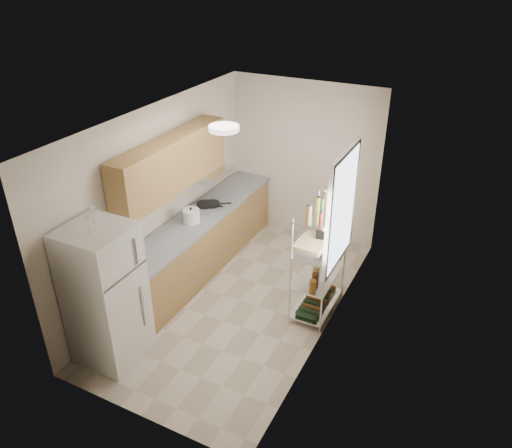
{
  "coord_description": "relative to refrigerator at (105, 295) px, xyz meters",
  "views": [
    {
      "loc": [
        2.7,
        -4.88,
        4.29
      ],
      "look_at": [
        0.12,
        0.25,
        1.12
      ],
      "focal_mm": 35.0,
      "sensor_mm": 36.0,
      "label": 1
    }
  ],
  "objects": [
    {
      "name": "ceiling_dome",
      "position": [
        0.87,
        1.28,
        1.71
      ],
      "size": [
        0.34,
        0.34,
        0.05
      ],
      "primitive_type": "cylinder",
      "color": "white",
      "rests_on": "room"
    },
    {
      "name": "room",
      "position": [
        0.87,
        1.58,
        0.44
      ],
      "size": [
        2.52,
        4.42,
        2.62
      ],
      "color": "beige",
      "rests_on": "ground"
    },
    {
      "name": "frying_pan_large",
      "position": [
        -0.14,
        2.36,
        0.06
      ],
      "size": [
        0.3,
        0.3,
        0.04
      ],
      "primitive_type": "cylinder",
      "rotation": [
        0.0,
        0.0,
        0.2
      ],
      "color": "black",
      "rests_on": "counter_run"
    },
    {
      "name": "espresso_machine",
      "position": [
        1.84,
        2.08,
        0.29
      ],
      "size": [
        0.19,
        0.26,
        0.28
      ],
      "primitive_type": "cube",
      "rotation": [
        0.0,
        0.0,
        0.14
      ],
      "color": "black",
      "rests_on": "bakers_rack"
    },
    {
      "name": "wine_glass_a",
      "position": [
        0.02,
        -0.08,
        0.97
      ],
      "size": [
        0.08,
        0.08,
        0.21
      ],
      "primitive_type": null,
      "color": "silver",
      "rests_on": "refrigerator"
    },
    {
      "name": "bakers_rack",
      "position": [
        1.88,
        1.88,
        0.25
      ],
      "size": [
        0.45,
        0.9,
        1.73
      ],
      "color": "silver",
      "rests_on": "ground"
    },
    {
      "name": "window",
      "position": [
        2.1,
        1.93,
        0.69
      ],
      "size": [
        0.06,
        1.0,
        1.46
      ],
      "primitive_type": "cube",
      "color": "white",
      "rests_on": "room"
    },
    {
      "name": "range_hood",
      "position": [
        -0.13,
        2.48,
        0.53
      ],
      "size": [
        0.5,
        0.6,
        0.12
      ],
      "primitive_type": "cube",
      "color": "#B7BABC",
      "rests_on": "room"
    },
    {
      "name": "counter_run",
      "position": [
        -0.05,
        2.02,
        -0.41
      ],
      "size": [
        0.63,
        3.51,
        0.9
      ],
      "color": "#A97A48",
      "rests_on": "ground"
    },
    {
      "name": "rice_cooker",
      "position": [
        -0.04,
        1.84,
        0.14
      ],
      "size": [
        0.24,
        0.24,
        0.2
      ],
      "primitive_type": "cylinder",
      "color": "white",
      "rests_on": "counter_run"
    },
    {
      "name": "wine_glass_b",
      "position": [
        -0.1,
        0.12,
        0.95
      ],
      "size": [
        0.06,
        0.06,
        0.18
      ],
      "primitive_type": null,
      "color": "silver",
      "rests_on": "refrigerator"
    },
    {
      "name": "refrigerator",
      "position": [
        0.0,
        0.0,
        0.0
      ],
      "size": [
        0.71,
        0.71,
        1.72
      ],
      "primitive_type": "cube",
      "color": "silver",
      "rests_on": "ground"
    },
    {
      "name": "storage_bag",
      "position": [
        1.87,
        2.21,
        -0.23
      ],
      "size": [
        0.09,
        0.13,
        0.14
      ],
      "primitive_type": "cube",
      "rotation": [
        0.0,
        0.0,
        -0.04
      ],
      "color": "#A62E14",
      "rests_on": "bakers_rack"
    },
    {
      "name": "frying_pan_small",
      "position": [
        -0.05,
        2.42,
        0.06
      ],
      "size": [
        0.32,
        0.32,
        0.05
      ],
      "primitive_type": "cylinder",
      "rotation": [
        0.0,
        0.0,
        0.57
      ],
      "color": "black",
      "rests_on": "counter_run"
    },
    {
      "name": "cutting_board",
      "position": [
        1.77,
        1.88,
        0.17
      ],
      "size": [
        0.4,
        0.5,
        0.03
      ],
      "primitive_type": "cube",
      "rotation": [
        0.0,
        0.0,
        -0.07
      ],
      "color": "tan",
      "rests_on": "bakers_rack"
    },
    {
      "name": "upper_cabinets",
      "position": [
        -0.18,
        1.68,
        0.95
      ],
      "size": [
        0.33,
        2.2,
        0.72
      ],
      "primitive_type": "cube",
      "color": "#A97A48",
      "rests_on": "room"
    }
  ]
}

